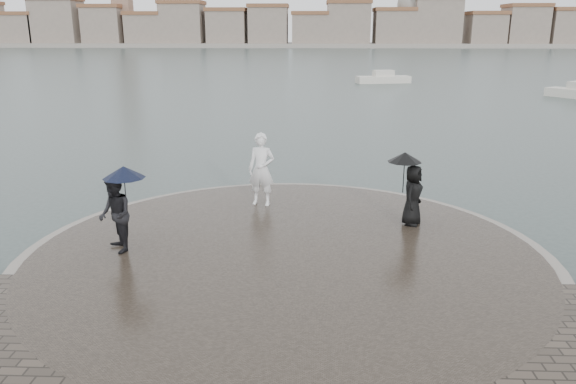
{
  "coord_description": "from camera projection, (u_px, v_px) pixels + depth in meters",
  "views": [
    {
      "loc": [
        0.55,
        -8.75,
        5.42
      ],
      "look_at": [
        0.0,
        4.8,
        1.45
      ],
      "focal_mm": 35.0,
      "sensor_mm": 36.0,
      "label": 1
    }
  ],
  "objects": [
    {
      "name": "visitor_right",
      "position": [
        411.0,
        186.0,
        14.79
      ],
      "size": [
        1.11,
        1.02,
        1.95
      ],
      "color": "black",
      "rests_on": "quay_tip"
    },
    {
      "name": "far_skyline",
      "position": [
        288.0,
        27.0,
        162.71
      ],
      "size": [
        260.0,
        20.0,
        37.0
      ],
      "color": "gray",
      "rests_on": "ground"
    },
    {
      "name": "kerb_ring",
      "position": [
        286.0,
        260.0,
        13.25
      ],
      "size": [
        12.5,
        12.5,
        0.32
      ],
      "primitive_type": "cylinder",
      "color": "gray",
      "rests_on": "ground"
    },
    {
      "name": "statue",
      "position": [
        261.0,
        169.0,
        16.45
      ],
      "size": [
        0.87,
        0.66,
        2.15
      ],
      "primitive_type": "imported",
      "rotation": [
        0.0,
        0.0,
        -0.2
      ],
      "color": "white",
      "rests_on": "quay_tip"
    },
    {
      "name": "ground",
      "position": [
        277.0,
        346.0,
        9.94
      ],
      "size": [
        400.0,
        400.0,
        0.0
      ],
      "primitive_type": "plane",
      "color": "#2B3835",
      "rests_on": "ground"
    },
    {
      "name": "quay_tip",
      "position": [
        286.0,
        259.0,
        13.24
      ],
      "size": [
        11.9,
        11.9,
        0.36
      ],
      "primitive_type": "cylinder",
      "color": "#2D261E",
      "rests_on": "ground"
    },
    {
      "name": "boats",
      "position": [
        470.0,
        86.0,
        51.09
      ],
      "size": [
        19.35,
        16.62,
        1.5
      ],
      "color": "beige",
      "rests_on": "ground"
    },
    {
      "name": "visitor_left",
      "position": [
        117.0,
        206.0,
        12.96
      ],
      "size": [
        1.26,
        1.14,
        2.04
      ],
      "color": "black",
      "rests_on": "quay_tip"
    }
  ]
}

